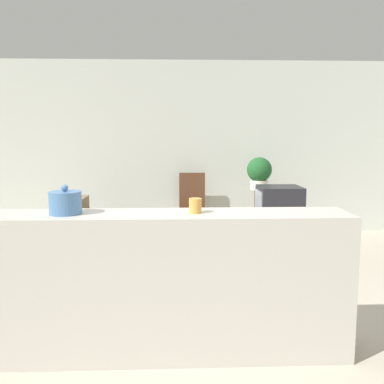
{
  "coord_description": "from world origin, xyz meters",
  "views": [
    {
      "loc": [
        0.03,
        -3.35,
        1.56
      ],
      "look_at": [
        0.25,
        1.94,
        0.85
      ],
      "focal_mm": 40.0,
      "sensor_mm": 36.0,
      "label": 1
    }
  ],
  "objects_px": {
    "television": "(279,204)",
    "potted_plant": "(259,172)",
    "decorative_bowl": "(65,203)",
    "couch": "(95,247)",
    "wooden_chair": "(192,204)"
  },
  "relations": [
    {
      "from": "potted_plant",
      "to": "decorative_bowl",
      "type": "distance_m",
      "value": 3.99
    },
    {
      "from": "couch",
      "to": "decorative_bowl",
      "type": "bearing_deg",
      "value": -84.5
    },
    {
      "from": "potted_plant",
      "to": "decorative_bowl",
      "type": "height_order",
      "value": "same"
    },
    {
      "from": "couch",
      "to": "decorative_bowl",
      "type": "xyz_separation_m",
      "value": [
        0.19,
        -2.0,
        0.84
      ]
    },
    {
      "from": "wooden_chair",
      "to": "decorative_bowl",
      "type": "distance_m",
      "value": 3.68
    },
    {
      "from": "couch",
      "to": "decorative_bowl",
      "type": "distance_m",
      "value": 2.18
    },
    {
      "from": "couch",
      "to": "wooden_chair",
      "type": "relative_size",
      "value": 1.93
    },
    {
      "from": "decorative_bowl",
      "to": "couch",
      "type": "bearing_deg",
      "value": 95.5
    },
    {
      "from": "potted_plant",
      "to": "couch",
      "type": "bearing_deg",
      "value": -146.81
    },
    {
      "from": "television",
      "to": "couch",
      "type": "bearing_deg",
      "value": -170.73
    },
    {
      "from": "wooden_chair",
      "to": "potted_plant",
      "type": "bearing_deg",
      "value": -2.8
    },
    {
      "from": "television",
      "to": "wooden_chair",
      "type": "relative_size",
      "value": 0.55
    },
    {
      "from": "television",
      "to": "potted_plant",
      "type": "relative_size",
      "value": 1.1
    },
    {
      "from": "television",
      "to": "wooden_chair",
      "type": "xyz_separation_m",
      "value": [
        -1.05,
        1.12,
        -0.17
      ]
    },
    {
      "from": "television",
      "to": "decorative_bowl",
      "type": "height_order",
      "value": "decorative_bowl"
    }
  ]
}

